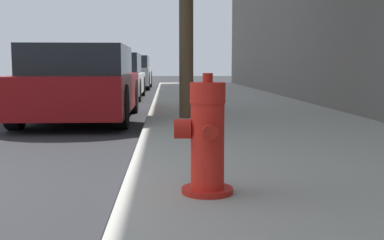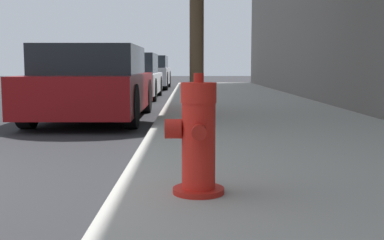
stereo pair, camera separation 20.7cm
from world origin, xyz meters
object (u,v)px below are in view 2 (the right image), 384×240
Objects in this scene: fire_hydrant at (198,140)px; parked_car_far at (146,73)px; parked_car_mid at (127,77)px; parked_car_near at (94,84)px.

parked_car_far is at bearing 96.21° from fire_hydrant.
fire_hydrant is 0.20× the size of parked_car_mid.
parked_car_near reaches higher than fire_hydrant.
parked_car_mid is at bearing -90.27° from parked_car_far.
fire_hydrant is at bearing -72.12° from parked_car_near.
parked_car_near is at bearing -89.54° from parked_car_far.
parked_car_far is at bearing 90.46° from parked_car_near.
fire_hydrant is 0.20× the size of parked_car_near.
parked_car_near is 1.01× the size of parked_car_mid.
parked_car_far reaches higher than fire_hydrant.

